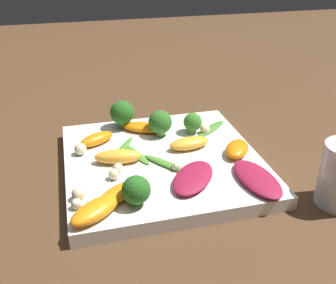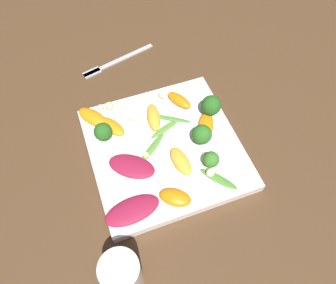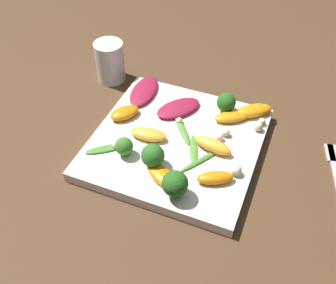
% 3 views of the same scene
% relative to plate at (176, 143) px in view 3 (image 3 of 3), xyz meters
% --- Properties ---
extents(ground_plane, '(2.40, 2.40, 0.00)m').
position_rel_plate_xyz_m(ground_plane, '(0.00, 0.00, -0.01)').
color(ground_plane, '#4C331E').
extents(plate, '(0.30, 0.30, 0.02)m').
position_rel_plate_xyz_m(plate, '(0.00, 0.00, 0.00)').
color(plate, white).
rests_on(plate, ground_plane).
extents(drinking_glass, '(0.06, 0.06, 0.09)m').
position_rel_plate_xyz_m(drinking_glass, '(0.21, -0.15, 0.03)').
color(drinking_glass, white).
rests_on(drinking_glass, ground_plane).
extents(radicchio_leaf_0, '(0.06, 0.11, 0.01)m').
position_rel_plate_xyz_m(radicchio_leaf_0, '(0.11, -0.10, 0.02)').
color(radicchio_leaf_0, maroon).
rests_on(radicchio_leaf_0, plate).
extents(radicchio_leaf_1, '(0.10, 0.10, 0.01)m').
position_rel_plate_xyz_m(radicchio_leaf_1, '(0.03, -0.08, 0.02)').
color(radicchio_leaf_1, maroon).
rests_on(radicchio_leaf_1, plate).
extents(orange_segment_0, '(0.07, 0.04, 0.02)m').
position_rel_plate_xyz_m(orange_segment_0, '(-0.07, -0.00, 0.02)').
color(orange_segment_0, '#FCAD33').
rests_on(orange_segment_0, plate).
extents(orange_segment_1, '(0.07, 0.05, 0.02)m').
position_rel_plate_xyz_m(orange_segment_1, '(-0.09, 0.07, 0.02)').
color(orange_segment_1, orange).
rests_on(orange_segment_1, plate).
extents(orange_segment_2, '(0.07, 0.06, 0.02)m').
position_rel_plate_xyz_m(orange_segment_2, '(-0.08, -0.09, 0.02)').
color(orange_segment_2, orange).
rests_on(orange_segment_2, plate).
extents(orange_segment_3, '(0.08, 0.07, 0.02)m').
position_rel_plate_xyz_m(orange_segment_3, '(-0.11, -0.12, 0.02)').
color(orange_segment_3, orange).
rests_on(orange_segment_3, plate).
extents(orange_segment_4, '(0.06, 0.07, 0.02)m').
position_rel_plate_xyz_m(orange_segment_4, '(0.12, -0.02, 0.02)').
color(orange_segment_4, orange).
rests_on(orange_segment_4, plate).
extents(orange_segment_5, '(0.07, 0.04, 0.02)m').
position_rel_plate_xyz_m(orange_segment_5, '(0.05, 0.02, 0.02)').
color(orange_segment_5, '#FCAD33').
rests_on(orange_segment_5, plate).
extents(orange_segment_6, '(0.08, 0.06, 0.01)m').
position_rel_plate_xyz_m(orange_segment_6, '(-0.01, 0.10, 0.02)').
color(orange_segment_6, orange).
rests_on(orange_segment_6, plate).
extents(broccoli_floret_0, '(0.04, 0.04, 0.05)m').
position_rel_plate_xyz_m(broccoli_floret_0, '(-0.04, 0.12, 0.04)').
color(broccoli_floret_0, '#7A9E51').
rests_on(broccoli_floret_0, plate).
extents(broccoli_floret_1, '(0.03, 0.03, 0.04)m').
position_rel_plate_xyz_m(broccoli_floret_1, '(0.07, 0.07, 0.03)').
color(broccoli_floret_1, '#84AD5B').
rests_on(broccoli_floret_1, plate).
extents(broccoli_floret_2, '(0.04, 0.04, 0.04)m').
position_rel_plate_xyz_m(broccoli_floret_2, '(-0.06, -0.11, 0.03)').
color(broccoli_floret_2, '#7A9E51').
rests_on(broccoli_floret_2, plate).
extents(broccoli_floret_3, '(0.04, 0.04, 0.04)m').
position_rel_plate_xyz_m(broccoli_floret_3, '(0.01, 0.07, 0.03)').
color(broccoli_floret_3, '#84AD5B').
rests_on(broccoli_floret_3, plate).
extents(arugula_sprig_0, '(0.06, 0.08, 0.01)m').
position_rel_plate_xyz_m(arugula_sprig_0, '(0.00, -0.03, 0.01)').
color(arugula_sprig_0, '#518E33').
rests_on(arugula_sprig_0, plate).
extents(arugula_sprig_1, '(0.07, 0.06, 0.00)m').
position_rel_plate_xyz_m(arugula_sprig_1, '(0.11, 0.07, 0.01)').
color(arugula_sprig_1, '#47842D').
rests_on(arugula_sprig_1, plate).
extents(arugula_sprig_2, '(0.06, 0.09, 0.00)m').
position_rel_plate_xyz_m(arugula_sprig_2, '(-0.06, 0.03, 0.01)').
color(arugula_sprig_2, '#47842D').
rests_on(arugula_sprig_2, plate).
extents(arugula_sprig_3, '(0.04, 0.08, 0.00)m').
position_rel_plate_xyz_m(arugula_sprig_3, '(-0.04, 0.02, 0.01)').
color(arugula_sprig_3, '#518E33').
rests_on(arugula_sprig_3, plate).
extents(macadamia_nut_0, '(0.01, 0.01, 0.01)m').
position_rel_plate_xyz_m(macadamia_nut_0, '(0.01, -0.04, 0.02)').
color(macadamia_nut_0, beige).
rests_on(macadamia_nut_0, plate).
extents(macadamia_nut_1, '(0.01, 0.01, 0.01)m').
position_rel_plate_xyz_m(macadamia_nut_1, '(-0.14, -0.10, 0.02)').
color(macadamia_nut_1, beige).
rests_on(macadamia_nut_1, plate).
extents(macadamia_nut_2, '(0.02, 0.02, 0.02)m').
position_rel_plate_xyz_m(macadamia_nut_2, '(-0.12, 0.04, 0.02)').
color(macadamia_nut_2, beige).
rests_on(macadamia_nut_2, plate).
extents(macadamia_nut_3, '(0.02, 0.02, 0.02)m').
position_rel_plate_xyz_m(macadamia_nut_3, '(0.09, 0.06, 0.02)').
color(macadamia_nut_3, beige).
rests_on(macadamia_nut_3, plate).
extents(macadamia_nut_4, '(0.02, 0.02, 0.02)m').
position_rel_plate_xyz_m(macadamia_nut_4, '(-0.08, -0.04, 0.02)').
color(macadamia_nut_4, beige).
rests_on(macadamia_nut_4, plate).
extents(macadamia_nut_5, '(0.01, 0.01, 0.01)m').
position_rel_plate_xyz_m(macadamia_nut_5, '(-0.07, -0.03, 0.02)').
color(macadamia_nut_5, beige).
rests_on(macadamia_nut_5, plate).
extents(macadamia_nut_6, '(0.02, 0.02, 0.02)m').
position_rel_plate_xyz_m(macadamia_nut_6, '(-0.13, -0.08, 0.02)').
color(macadamia_nut_6, beige).
rests_on(macadamia_nut_6, plate).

